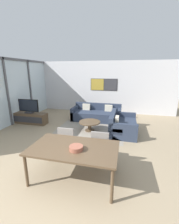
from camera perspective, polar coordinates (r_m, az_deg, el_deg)
name	(u,v)px	position (r m, az deg, el deg)	size (l,w,h in m)	color
ground_plane	(47,194)	(3.34, -15.90, -27.92)	(24.00, 24.00, 0.00)	#9E896B
wall_back	(101,87)	(8.41, 4.58, 9.39)	(7.86, 0.09, 2.80)	silver
window_wall_left	(6,90)	(7.06, -29.07, 7.49)	(0.07, 6.19, 2.80)	silver
area_rug	(90,130)	(5.94, 0.07, -7.04)	(2.64, 1.99, 0.01)	gray
tv_console	(30,118)	(7.19, -21.80, -2.16)	(1.59, 0.44, 0.48)	brown
television	(29,106)	(7.06, -22.22, 2.00)	(0.95, 0.20, 0.61)	#2D2D33
sofa_main	(97,114)	(7.16, 2.75, -0.94)	(2.26, 0.96, 0.75)	#2D384C
sofa_side	(121,126)	(5.82, 11.90, -5.14)	(0.96, 1.59, 0.75)	#2D384C
coffee_table	(90,124)	(5.84, 0.07, -4.51)	(0.82, 0.82, 0.37)	brown
dining_table	(74,150)	(3.22, -5.95, -14.12)	(1.81, 1.04, 0.75)	brown
dining_chair_left	(68,140)	(4.07, -8.25, -10.62)	(0.46, 0.46, 0.88)	gray
dining_chair_centre	(101,145)	(3.82, 4.22, -12.38)	(0.46, 0.46, 0.88)	gray
fruit_bowl	(76,148)	(3.05, -5.11, -13.41)	(0.28, 0.28, 0.09)	#995642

